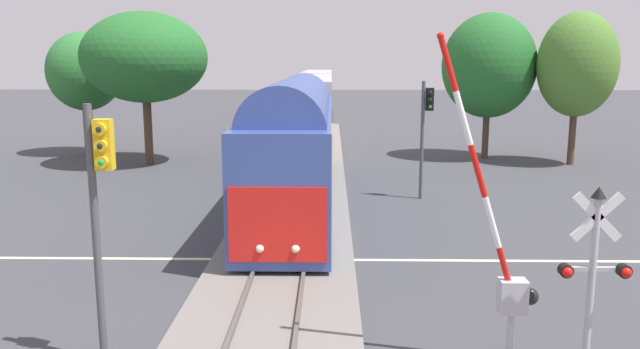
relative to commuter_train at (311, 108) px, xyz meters
The scene contains 12 objects.
ground_plane 26.71m from the commuter_train, 90.01° to the right, with size 220.00×220.00×0.00m, color #3D3D42.
road_centre_stripe 26.71m from the commuter_train, 90.01° to the right, with size 44.00×0.20×0.01m.
railway_track 26.70m from the commuter_train, 90.01° to the right, with size 4.40×80.00×0.32m.
commuter_train is the anchor object (origin of this frame).
crossing_gate_near 33.59m from the commuter_train, 81.40° to the right, with size 2.25×0.40×6.72m.
crossing_signal_mast 34.48m from the commuter_train, 79.13° to the right, with size 1.36×0.44×3.87m.
traffic_signal_median 33.48m from the commuter_train, 95.34° to the right, with size 0.53×0.38×5.37m.
traffic_signal_far_side 18.67m from the commuter_train, 72.31° to the right, with size 0.53×0.38×5.28m.
maple_right_background 18.13m from the commuter_train, 27.67° to the right, with size 4.55×4.55×8.95m.
oak_behind_train 13.29m from the commuter_train, 137.42° to the right, with size 7.29×7.29×8.94m.
oak_far_right 13.09m from the commuter_train, 27.48° to the right, with size 5.81×5.81×9.05m.
pine_left_background 15.54m from the commuter_train, 162.18° to the right, with size 4.80×4.80×7.97m.
Camera 1 is at (1.49, -18.70, 6.21)m, focal length 34.86 mm.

